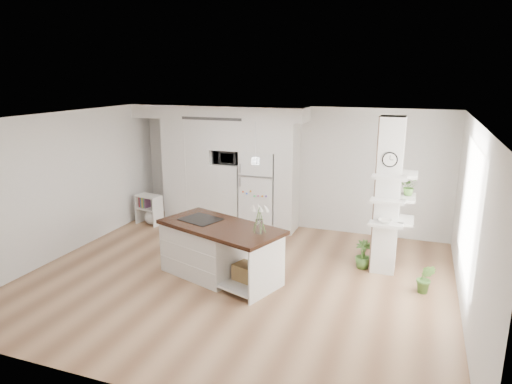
% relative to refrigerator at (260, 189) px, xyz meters
% --- Properties ---
extents(floor, '(7.00, 6.00, 0.01)m').
position_rel_refrigerator_xyz_m(floor, '(0.53, -2.68, -0.88)').
color(floor, tan).
rests_on(floor, ground).
extents(room, '(7.04, 6.04, 2.72)m').
position_rel_refrigerator_xyz_m(room, '(0.53, -2.68, 0.98)').
color(room, white).
rests_on(room, ground).
extents(cabinet_wall, '(4.00, 0.71, 2.70)m').
position_rel_refrigerator_xyz_m(cabinet_wall, '(-0.92, -0.01, 0.63)').
color(cabinet_wall, silver).
rests_on(cabinet_wall, floor).
extents(refrigerator, '(0.78, 0.69, 1.75)m').
position_rel_refrigerator_xyz_m(refrigerator, '(0.00, 0.00, 0.00)').
color(refrigerator, white).
rests_on(refrigerator, floor).
extents(column, '(0.69, 0.90, 2.70)m').
position_rel_refrigerator_xyz_m(column, '(2.90, -1.55, 0.48)').
color(column, silver).
rests_on(column, floor).
extents(window, '(0.00, 2.40, 2.40)m').
position_rel_refrigerator_xyz_m(window, '(4.00, -2.38, 0.62)').
color(window, white).
rests_on(window, room).
extents(pendant_light, '(0.12, 0.12, 0.10)m').
position_rel_refrigerator_xyz_m(pendant_light, '(2.23, -2.53, 1.24)').
color(pendant_light, white).
rests_on(pendant_light, room).
extents(kitchen_island, '(2.31, 1.63, 1.51)m').
position_rel_refrigerator_xyz_m(kitchen_island, '(0.05, -2.67, -0.38)').
color(kitchen_island, silver).
rests_on(kitchen_island, floor).
extents(bookshelf, '(0.63, 0.43, 0.68)m').
position_rel_refrigerator_xyz_m(bookshelf, '(-2.45, -0.67, -0.57)').
color(bookshelf, silver).
rests_on(bookshelf, floor).
extents(floor_plant_a, '(0.31, 0.27, 0.50)m').
position_rel_refrigerator_xyz_m(floor_plant_a, '(3.52, -2.17, -0.62)').
color(floor_plant_a, '#4A7A31').
rests_on(floor_plant_a, floor).
extents(floor_plant_b, '(0.33, 0.33, 0.51)m').
position_rel_refrigerator_xyz_m(floor_plant_b, '(2.48, -1.51, -0.62)').
color(floor_plant_b, '#4A7A31').
rests_on(floor_plant_b, floor).
extents(microwave, '(0.54, 0.37, 0.30)m').
position_rel_refrigerator_xyz_m(microwave, '(-0.75, -0.06, 0.69)').
color(microwave, '#2D2D2D').
rests_on(microwave, cabinet_wall).
extents(shelf_plant, '(0.27, 0.23, 0.30)m').
position_rel_refrigerator_xyz_m(shelf_plant, '(3.15, -1.38, 0.65)').
color(shelf_plant, '#4A7A31').
rests_on(shelf_plant, column).
extents(decor_bowl, '(0.22, 0.22, 0.05)m').
position_rel_refrigerator_xyz_m(decor_bowl, '(2.82, -1.78, 0.13)').
color(decor_bowl, white).
rests_on(decor_bowl, column).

